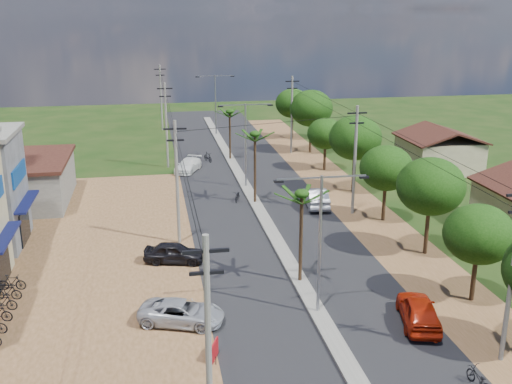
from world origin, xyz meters
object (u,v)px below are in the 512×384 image
at_px(car_white_far, 188,166).
at_px(car_parked_dark, 174,253).
at_px(car_red_near, 419,311).
at_px(car_silver_mid, 316,198).
at_px(car_parked_silver, 182,313).
at_px(roadside_sign, 215,351).
at_px(moto_rider_east, 479,380).

bearing_deg(car_white_far, car_parked_dark, -72.23).
bearing_deg(car_red_near, car_silver_mid, -75.86).
bearing_deg(car_parked_silver, car_red_near, -81.39).
bearing_deg(car_white_far, roadside_sign, -67.97).
relative_size(car_silver_mid, car_parked_silver, 1.05).
bearing_deg(car_red_near, roadside_sign, 21.43).
height_order(car_silver_mid, car_white_far, car_silver_mid).
relative_size(car_red_near, roadside_sign, 4.29).
bearing_deg(roadside_sign, car_white_far, 109.78).
bearing_deg(car_parked_silver, car_parked_dark, 19.03).
xyz_separation_m(car_red_near, car_silver_mid, (0.00, 20.44, 0.01)).
distance_m(car_parked_dark, roadside_sign, 12.06).
height_order(car_white_far, roadside_sign, car_white_far).
height_order(car_parked_silver, moto_rider_east, car_parked_silver).
relative_size(car_white_far, moto_rider_east, 2.53).
bearing_deg(car_silver_mid, car_white_far, -47.60).
relative_size(car_silver_mid, roadside_sign, 4.46).
bearing_deg(car_white_far, car_parked_silver, -70.63).
bearing_deg(car_parked_dark, car_parked_silver, -166.45).
bearing_deg(car_parked_silver, roadside_sign, -141.00).
xyz_separation_m(car_silver_mid, car_parked_dark, (-12.50, -9.88, -0.11)).
height_order(car_red_near, car_silver_mid, car_silver_mid).
relative_size(car_parked_dark, roadside_sign, 3.73).
xyz_separation_m(car_red_near, moto_rider_east, (0.20, -5.85, -0.32)).
bearing_deg(car_parked_dark, car_red_near, -116.64).
bearing_deg(car_white_far, car_silver_mid, -29.44).
xyz_separation_m(car_red_near, roadside_sign, (-11.15, -1.43, -0.32)).
bearing_deg(car_parked_silver, car_white_far, 14.50).
height_order(car_white_far, car_parked_silver, car_white_far).
height_order(car_parked_dark, moto_rider_east, car_parked_dark).
height_order(moto_rider_east, roadside_sign, roadside_sign).
bearing_deg(car_silver_mid, car_parked_dark, 44.06).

